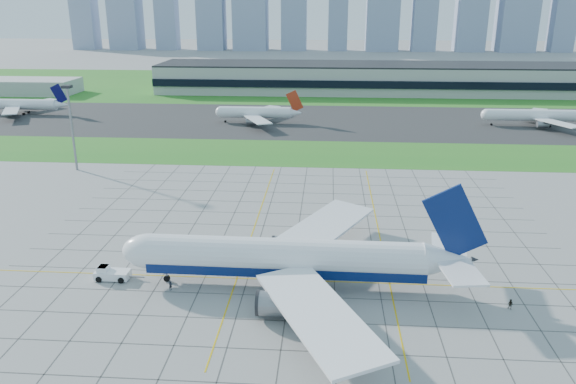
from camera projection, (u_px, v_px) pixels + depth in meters
name	position (u px, v px, depth m)	size (l,w,h in m)	color
ground	(292.00, 275.00, 105.02)	(1400.00, 1400.00, 0.00)	#999893
grass_median	(309.00, 153.00, 190.05)	(700.00, 35.00, 0.04)	#237421
asphalt_taxiway	(314.00, 121.00, 242.00)	(700.00, 75.00, 0.04)	#383838
grass_far	(319.00, 85.00, 345.93)	(700.00, 145.00, 0.04)	#237421
apron_markings	(297.00, 250.00, 115.47)	(120.00, 130.00, 0.03)	#474744
terminal	(389.00, 78.00, 316.92)	(260.00, 43.00, 15.80)	#B7B7B2
service_block	(31.00, 86.00, 313.11)	(50.00, 25.00, 8.00)	#B7B7B2
light_mast	(71.00, 117.00, 166.04)	(2.50, 2.50, 25.60)	gray
airliner	(288.00, 258.00, 99.16)	(64.09, 64.97, 20.18)	white
pushback_tug	(111.00, 273.00, 103.19)	(9.17, 3.29, 2.55)	white
crew_near	(170.00, 285.00, 99.27)	(0.70, 0.46, 1.91)	black
crew_far	(511.00, 304.00, 93.08)	(0.88, 0.68, 1.80)	black
distant_jet_0	(20.00, 104.00, 255.16)	(40.70, 42.66, 14.08)	white
distant_jet_1	(257.00, 112.00, 236.37)	(34.92, 42.66, 14.08)	white
distant_jet_2	(541.00, 115.00, 230.17)	(49.05, 42.66, 14.08)	white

